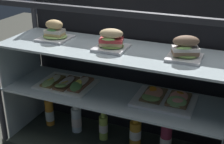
{
  "coord_description": "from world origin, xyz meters",
  "views": [
    {
      "loc": [
        0.65,
        -1.52,
        1.25
      ],
      "look_at": [
        0.0,
        0.0,
        0.53
      ],
      "focal_mm": 50.56,
      "sensor_mm": 36.0,
      "label": 1
    }
  ],
  "objects_px": {
    "juice_bottle_back_right": "(103,127)",
    "plated_roll_sandwich_mid_right": "(55,32)",
    "juice_bottle_front_second": "(166,139)",
    "juice_bottle_near_post": "(76,119)",
    "plated_roll_sandwich_near_right_corner": "(111,41)",
    "open_sandwich_tray_left_of_center": "(165,99)",
    "open_sandwich_tray_mid_left": "(66,83)",
    "juice_bottle_back_left": "(135,134)",
    "plated_roll_sandwich_right_of_center": "(185,50)",
    "juice_bottle_front_left_end": "(49,112)"
  },
  "relations": [
    {
      "from": "juice_bottle_back_right",
      "to": "plated_roll_sandwich_mid_right",
      "type": "bearing_deg",
      "value": -176.78
    },
    {
      "from": "juice_bottle_front_second",
      "to": "juice_bottle_near_post",
      "type": "bearing_deg",
      "value": -179.68
    },
    {
      "from": "plated_roll_sandwich_near_right_corner",
      "to": "juice_bottle_front_second",
      "type": "xyz_separation_m",
      "value": [
        0.33,
        0.07,
        -0.59
      ]
    },
    {
      "from": "juice_bottle_front_second",
      "to": "open_sandwich_tray_left_of_center",
      "type": "bearing_deg",
      "value": -123.26
    },
    {
      "from": "open_sandwich_tray_mid_left",
      "to": "juice_bottle_back_right",
      "type": "height_order",
      "value": "open_sandwich_tray_mid_left"
    },
    {
      "from": "juice_bottle_back_left",
      "to": "open_sandwich_tray_mid_left",
      "type": "bearing_deg",
      "value": -173.29
    },
    {
      "from": "plated_roll_sandwich_right_of_center",
      "to": "juice_bottle_back_left",
      "type": "bearing_deg",
      "value": 169.9
    },
    {
      "from": "plated_roll_sandwich_mid_right",
      "to": "juice_bottle_front_left_end",
      "type": "xyz_separation_m",
      "value": [
        -0.11,
        0.03,
        -0.59
      ]
    },
    {
      "from": "open_sandwich_tray_mid_left",
      "to": "open_sandwich_tray_left_of_center",
      "type": "distance_m",
      "value": 0.62
    },
    {
      "from": "plated_roll_sandwich_mid_right",
      "to": "juice_bottle_back_right",
      "type": "distance_m",
      "value": 0.67
    },
    {
      "from": "juice_bottle_near_post",
      "to": "juice_bottle_back_right",
      "type": "bearing_deg",
      "value": -3.11
    },
    {
      "from": "plated_roll_sandwich_near_right_corner",
      "to": "juice_bottle_front_second",
      "type": "bearing_deg",
      "value": 11.45
    },
    {
      "from": "plated_roll_sandwich_near_right_corner",
      "to": "open_sandwich_tray_left_of_center",
      "type": "relative_size",
      "value": 0.51
    },
    {
      "from": "plated_roll_sandwich_mid_right",
      "to": "open_sandwich_tray_left_of_center",
      "type": "relative_size",
      "value": 0.53
    },
    {
      "from": "plated_roll_sandwich_right_of_center",
      "to": "juice_bottle_front_left_end",
      "type": "bearing_deg",
      "value": 176.49
    },
    {
      "from": "plated_roll_sandwich_mid_right",
      "to": "juice_bottle_back_left",
      "type": "distance_m",
      "value": 0.79
    },
    {
      "from": "plated_roll_sandwich_near_right_corner",
      "to": "plated_roll_sandwich_right_of_center",
      "type": "relative_size",
      "value": 1.02
    },
    {
      "from": "juice_bottle_front_left_end",
      "to": "juice_bottle_front_second",
      "type": "relative_size",
      "value": 0.98
    },
    {
      "from": "open_sandwich_tray_left_of_center",
      "to": "juice_bottle_front_second",
      "type": "height_order",
      "value": "open_sandwich_tray_left_of_center"
    },
    {
      "from": "juice_bottle_near_post",
      "to": "juice_bottle_back_right",
      "type": "distance_m",
      "value": 0.2
    },
    {
      "from": "juice_bottle_back_left",
      "to": "juice_bottle_front_second",
      "type": "bearing_deg",
      "value": 4.25
    },
    {
      "from": "plated_roll_sandwich_mid_right",
      "to": "juice_bottle_back_left",
      "type": "xyz_separation_m",
      "value": [
        0.52,
        0.02,
        -0.59
      ]
    },
    {
      "from": "plated_roll_sandwich_right_of_center",
      "to": "open_sandwich_tray_left_of_center",
      "type": "xyz_separation_m",
      "value": [
        -0.09,
        0.04,
        -0.31
      ]
    },
    {
      "from": "plated_roll_sandwich_mid_right",
      "to": "plated_roll_sandwich_near_right_corner",
      "type": "xyz_separation_m",
      "value": [
        0.39,
        -0.03,
        0.0
      ]
    },
    {
      "from": "plated_roll_sandwich_near_right_corner",
      "to": "open_sandwich_tray_left_of_center",
      "type": "xyz_separation_m",
      "value": [
        0.31,
        0.04,
        -0.31
      ]
    },
    {
      "from": "juice_bottle_back_right",
      "to": "open_sandwich_tray_mid_left",
      "type": "bearing_deg",
      "value": -167.12
    },
    {
      "from": "plated_roll_sandwich_right_of_center",
      "to": "juice_bottle_front_second",
      "type": "bearing_deg",
      "value": 140.07
    },
    {
      "from": "juice_bottle_front_left_end",
      "to": "juice_bottle_back_right",
      "type": "height_order",
      "value": "juice_bottle_front_left_end"
    },
    {
      "from": "juice_bottle_back_right",
      "to": "juice_bottle_back_left",
      "type": "bearing_deg",
      "value": 0.13
    },
    {
      "from": "juice_bottle_front_left_end",
      "to": "juice_bottle_near_post",
      "type": "height_order",
      "value": "juice_bottle_front_left_end"
    },
    {
      "from": "open_sandwich_tray_mid_left",
      "to": "juice_bottle_near_post",
      "type": "bearing_deg",
      "value": 70.95
    },
    {
      "from": "open_sandwich_tray_mid_left",
      "to": "plated_roll_sandwich_mid_right",
      "type": "bearing_deg",
      "value": 157.06
    },
    {
      "from": "juice_bottle_front_left_end",
      "to": "juice_bottle_back_left",
      "type": "distance_m",
      "value": 0.63
    },
    {
      "from": "open_sandwich_tray_mid_left",
      "to": "juice_bottle_front_left_end",
      "type": "height_order",
      "value": "open_sandwich_tray_mid_left"
    },
    {
      "from": "plated_roll_sandwich_near_right_corner",
      "to": "juice_bottle_front_second",
      "type": "height_order",
      "value": "plated_roll_sandwich_near_right_corner"
    },
    {
      "from": "open_sandwich_tray_left_of_center",
      "to": "juice_bottle_front_left_end",
      "type": "distance_m",
      "value": 0.86
    },
    {
      "from": "juice_bottle_front_second",
      "to": "plated_roll_sandwich_right_of_center",
      "type": "bearing_deg",
      "value": -39.93
    },
    {
      "from": "plated_roll_sandwich_mid_right",
      "to": "juice_bottle_back_right",
      "type": "relative_size",
      "value": 0.84
    },
    {
      "from": "open_sandwich_tray_mid_left",
      "to": "juice_bottle_front_second",
      "type": "xyz_separation_m",
      "value": [
        0.63,
        0.07,
        -0.28
      ]
    },
    {
      "from": "plated_roll_sandwich_right_of_center",
      "to": "juice_bottle_back_right",
      "type": "height_order",
      "value": "plated_roll_sandwich_right_of_center"
    },
    {
      "from": "open_sandwich_tray_left_of_center",
      "to": "juice_bottle_back_right",
      "type": "distance_m",
      "value": 0.49
    },
    {
      "from": "plated_roll_sandwich_mid_right",
      "to": "plated_roll_sandwich_near_right_corner",
      "type": "distance_m",
      "value": 0.39
    },
    {
      "from": "plated_roll_sandwich_right_of_center",
      "to": "juice_bottle_front_left_end",
      "type": "height_order",
      "value": "plated_roll_sandwich_right_of_center"
    },
    {
      "from": "open_sandwich_tray_mid_left",
      "to": "juice_bottle_back_left",
      "type": "bearing_deg",
      "value": 6.71
    },
    {
      "from": "juice_bottle_front_left_end",
      "to": "juice_bottle_back_left",
      "type": "bearing_deg",
      "value": -0.75
    },
    {
      "from": "plated_roll_sandwich_mid_right",
      "to": "open_sandwich_tray_mid_left",
      "type": "height_order",
      "value": "plated_roll_sandwich_mid_right"
    },
    {
      "from": "juice_bottle_near_post",
      "to": "juice_bottle_back_right",
      "type": "relative_size",
      "value": 1.04
    },
    {
      "from": "juice_bottle_back_left",
      "to": "juice_bottle_front_second",
      "type": "height_order",
      "value": "juice_bottle_front_second"
    },
    {
      "from": "plated_roll_sandwich_mid_right",
      "to": "juice_bottle_back_right",
      "type": "bearing_deg",
      "value": 3.22
    },
    {
      "from": "open_sandwich_tray_mid_left",
      "to": "plated_roll_sandwich_near_right_corner",
      "type": "bearing_deg",
      "value": -0.04
    }
  ]
}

